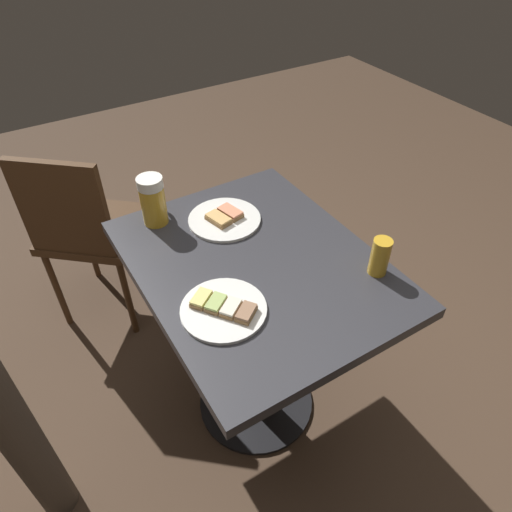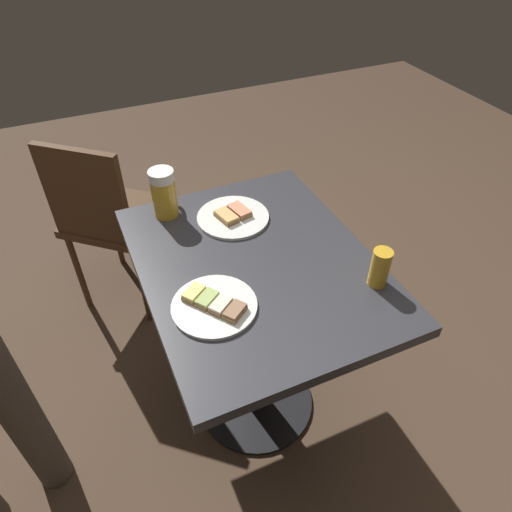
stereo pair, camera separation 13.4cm
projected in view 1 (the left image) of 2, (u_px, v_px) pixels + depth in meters
ground_plane at (256, 401)px, 1.84m from camera, size 6.00×6.00×0.00m
cafe_table at (256, 300)px, 1.46m from camera, size 0.66×0.83×0.74m
plate_near at (224, 308)px, 1.20m from camera, size 0.23×0.23×0.03m
plate_far at (224, 219)px, 1.49m from camera, size 0.23×0.23×0.03m
beer_mug at (153, 200)px, 1.45m from camera, size 0.09×0.13×0.16m
beer_glass_small at (380, 257)px, 1.28m from camera, size 0.05×0.05×0.11m
cafe_chair at (86, 228)px, 1.88m from camera, size 0.54×0.54×0.86m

